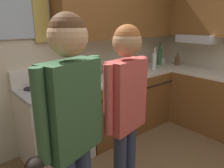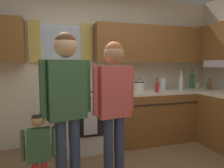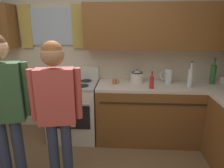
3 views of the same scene
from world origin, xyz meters
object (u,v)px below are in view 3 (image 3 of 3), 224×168
bottle_wine_green (213,74)px  water_pitcher (168,76)px  cup_terracotta (115,81)px  mug_ceramic_white (222,80)px  bottle_tall_clear (190,77)px  adult_in_plaid (56,102)px  bottle_sauce_red (152,82)px  adult_holding_child (3,99)px  stovetop_kettle (137,76)px  stove_oven (74,109)px

bottle_wine_green → water_pitcher: 0.65m
bottle_wine_green → cup_terracotta: 1.47m
mug_ceramic_white → water_pitcher: size_ratio=0.57×
bottle_wine_green → bottle_tall_clear: size_ratio=1.07×
cup_terracotta → adult_in_plaid: 1.21m
bottle_sauce_red → adult_holding_child: 1.81m
adult_in_plaid → stovetop_kettle: bearing=54.2°
stovetop_kettle → mug_ceramic_white: bearing=2.2°
bottle_sauce_red → cup_terracotta: (-0.52, 0.20, -0.05)m
stovetop_kettle → water_pitcher: size_ratio=1.24×
water_pitcher → adult_in_plaid: (-1.33, -1.18, 0.01)m
bottle_wine_green → water_pitcher: (-0.65, -0.00, -0.04)m
stove_oven → adult_in_plaid: size_ratio=0.68×
mug_ceramic_white → cup_terracotta: size_ratio=1.15×
mug_ceramic_white → adult_holding_child: bearing=-154.2°
mug_ceramic_white → bottle_wine_green: bearing=-162.0°
cup_terracotta → adult_holding_child: (-1.03, -1.13, 0.12)m
adult_holding_child → bottle_wine_green: bearing=26.4°
bottle_sauce_red → bottle_wine_green: (0.94, 0.30, 0.06)m
stove_oven → bottle_tall_clear: 1.81m
adult_holding_child → adult_in_plaid: size_ratio=1.04×
cup_terracotta → stovetop_kettle: bearing=18.2°
mug_ceramic_white → cup_terracotta: mug_ceramic_white is taller
bottle_sauce_red → cup_terracotta: bottle_sauce_red is taller
cup_terracotta → water_pitcher: (0.81, 0.10, 0.07)m
stove_oven → water_pitcher: 1.56m
stove_oven → mug_ceramic_white: stove_oven is taller
bottle_wine_green → adult_holding_child: bearing=-153.6°
cup_terracotta → mug_ceramic_white: bearing=5.6°
water_pitcher → stove_oven: bearing=-176.1°
bottle_sauce_red → stovetop_kettle: bearing=120.8°
stovetop_kettle → water_pitcher: (0.47, -0.01, 0.02)m
bottle_tall_clear → adult_holding_child: size_ratio=0.22×
bottle_wine_green → water_pitcher: bottle_wine_green is taller
bottle_tall_clear → water_pitcher: bearing=144.4°
bottle_tall_clear → stovetop_kettle: size_ratio=1.34×
bottle_tall_clear → adult_holding_child: bearing=-153.6°
bottle_sauce_red → adult_holding_child: (-1.55, -0.94, 0.07)m
bottle_tall_clear → adult_in_plaid: 1.88m
water_pitcher → bottle_wine_green: bearing=0.3°
adult_in_plaid → adult_holding_child: bearing=-174.4°
bottle_sauce_red → mug_ceramic_white: bottle_sauce_red is taller
bottle_sauce_red → bottle_wine_green: bottle_wine_green is taller
bottle_wine_green → adult_in_plaid: adult_in_plaid is taller
mug_ceramic_white → adult_holding_child: adult_holding_child is taller
bottle_sauce_red → adult_in_plaid: bearing=-139.7°
bottle_tall_clear → adult_holding_child: adult_holding_child is taller
stove_oven → bottle_sauce_red: 1.30m
water_pitcher → mug_ceramic_white: bearing=4.2°
bottle_sauce_red → water_pitcher: size_ratio=1.12×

